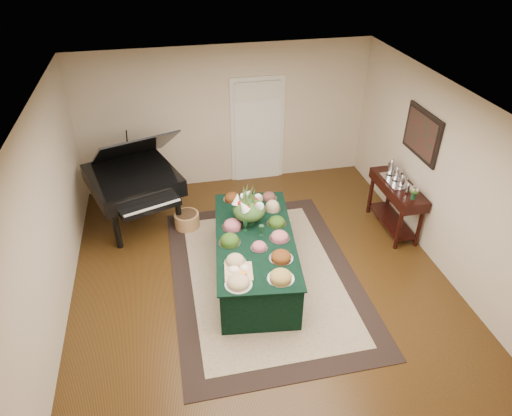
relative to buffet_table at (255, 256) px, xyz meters
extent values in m
plane|color=black|center=(0.07, -0.05, -0.37)|extent=(6.00, 6.00, 0.00)
cube|color=black|center=(0.14, -0.05, -0.37)|extent=(2.73, 3.82, 0.01)
cube|color=beige|center=(0.14, -0.05, -0.36)|extent=(2.18, 3.28, 0.01)
cube|color=silver|center=(0.67, 2.93, 0.68)|extent=(1.05, 0.04, 2.10)
cube|color=white|center=(0.67, 2.91, 0.63)|extent=(0.90, 0.06, 2.00)
cube|color=black|center=(0.00, 0.00, -0.01)|extent=(1.34, 2.42, 0.72)
cube|color=black|center=(0.00, 0.00, 0.35)|extent=(1.41, 2.48, 0.02)
cylinder|color=silver|center=(0.09, 0.92, 0.37)|extent=(0.28, 0.28, 0.01)
ellipsoid|color=brown|center=(0.09, 0.92, 0.42)|extent=(0.23, 0.23, 0.09)
cylinder|color=silver|center=(0.14, -0.94, 0.37)|extent=(0.35, 0.35, 0.01)
ellipsoid|color=gold|center=(0.14, -0.94, 0.42)|extent=(0.28, 0.28, 0.08)
cylinder|color=silver|center=(0.41, 0.62, 0.37)|extent=(0.27, 0.27, 0.01)
ellipsoid|color=beige|center=(0.41, 0.62, 0.43)|extent=(0.22, 0.22, 0.11)
cylinder|color=silver|center=(0.38, 0.23, 0.37)|extent=(0.30, 0.30, 0.01)
ellipsoid|color=#345E18|center=(0.38, 0.23, 0.41)|extent=(0.25, 0.25, 0.08)
cylinder|color=silver|center=(-0.15, 1.03, 0.37)|extent=(0.29, 0.29, 0.01)
ellipsoid|color=brown|center=(-0.15, 1.03, 0.42)|extent=(0.24, 0.24, 0.08)
cylinder|color=silver|center=(0.34, -0.12, 0.37)|extent=(0.30, 0.30, 0.01)
ellipsoid|color=#D56A79|center=(0.34, -0.12, 0.41)|extent=(0.25, 0.25, 0.08)
cylinder|color=silver|center=(-0.28, 0.29, 0.37)|extent=(0.31, 0.31, 0.01)
ellipsoid|color=#D56A79|center=(-0.28, 0.29, 0.42)|extent=(0.26, 0.26, 0.08)
cylinder|color=silver|center=(-0.38, -0.07, 0.37)|extent=(0.32, 0.32, 0.01)
ellipsoid|color=#345E18|center=(-0.38, -0.07, 0.42)|extent=(0.26, 0.26, 0.09)
cylinder|color=silver|center=(0.00, -0.28, 0.37)|extent=(0.25, 0.25, 0.01)
ellipsoid|color=#D56A79|center=(0.00, -0.28, 0.41)|extent=(0.20, 0.20, 0.06)
cylinder|color=silver|center=(0.24, -0.56, 0.37)|extent=(0.33, 0.33, 0.01)
ellipsoid|color=brown|center=(0.24, -0.56, 0.41)|extent=(0.27, 0.27, 0.07)
cylinder|color=#B3BDB3|center=(-0.41, -0.94, 0.37)|extent=(0.35, 0.35, 0.01)
ellipsoid|color=beige|center=(-0.41, -0.94, 0.42)|extent=(0.29, 0.29, 0.09)
cylinder|color=silver|center=(-0.37, -0.52, 0.37)|extent=(0.30, 0.30, 0.01)
ellipsoid|color=beige|center=(-0.37, -0.52, 0.42)|extent=(0.25, 0.25, 0.09)
cylinder|color=silver|center=(0.43, 0.94, 0.37)|extent=(0.26, 0.26, 0.01)
ellipsoid|color=brown|center=(0.43, 0.94, 0.41)|extent=(0.21, 0.21, 0.07)
cube|color=tan|center=(-0.36, -0.71, 0.37)|extent=(0.40, 0.40, 0.02)
ellipsoid|color=#F4EDCD|center=(-0.42, -0.66, 0.42)|extent=(0.14, 0.14, 0.08)
ellipsoid|color=#F4EDCD|center=(-0.28, -0.66, 0.42)|extent=(0.12, 0.12, 0.07)
cube|color=orange|center=(-0.32, -0.79, 0.41)|extent=(0.10, 0.09, 0.05)
cylinder|color=#15361E|center=(-0.01, 0.35, 0.46)|extent=(0.19, 0.19, 0.19)
ellipsoid|color=#2F5321|center=(-0.01, 0.35, 0.59)|extent=(0.48, 0.48, 0.31)
cylinder|color=black|center=(-2.03, 1.13, -0.03)|extent=(0.10, 0.10, 0.68)
cylinder|color=black|center=(-1.02, 1.49, -0.03)|extent=(0.10, 0.10, 0.68)
cylinder|color=black|center=(-1.93, 2.45, -0.03)|extent=(0.10, 0.10, 0.68)
cube|color=black|center=(-1.72, 1.86, 0.45)|extent=(1.76, 1.82, 0.29)
cube|color=black|center=(-1.44, 1.08, 0.36)|extent=(0.99, 0.53, 0.10)
cube|color=black|center=(-1.63, 2.05, 0.95)|extent=(1.58, 1.43, 0.75)
cylinder|color=#A67443|center=(-0.89, 1.47, -0.24)|extent=(0.43, 0.43, 0.27)
cylinder|color=black|center=(2.39, 0.16, -0.02)|extent=(0.07, 0.07, 0.70)
cylinder|color=black|center=(2.75, 0.16, -0.02)|extent=(0.07, 0.07, 0.70)
cylinder|color=black|center=(2.39, 1.24, -0.02)|extent=(0.07, 0.07, 0.70)
cylinder|color=black|center=(2.75, 1.24, -0.02)|extent=(0.07, 0.07, 0.70)
cube|color=black|center=(2.57, 0.70, 0.42)|extent=(0.45, 1.28, 0.18)
cube|color=black|center=(2.57, 0.70, -0.22)|extent=(0.38, 1.13, 0.03)
cube|color=silver|center=(2.57, 0.81, 0.52)|extent=(0.34, 0.58, 0.02)
cylinder|color=#15361E|center=(2.57, 0.24, 0.57)|extent=(0.08, 0.08, 0.12)
ellipsoid|color=#CB8399|center=(2.57, 0.24, 0.67)|extent=(0.17, 0.17, 0.12)
cube|color=black|center=(2.79, 0.70, 1.38)|extent=(0.04, 0.95, 0.75)
cube|color=#54161F|center=(2.77, 0.70, 1.38)|extent=(0.01, 0.82, 0.62)
camera|label=1|loc=(-1.07, -5.10, 4.32)|focal=32.00mm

